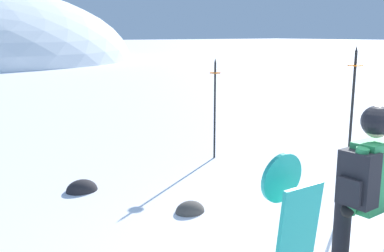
# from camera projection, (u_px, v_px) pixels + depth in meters

# --- Properties ---
(snowboarder_main) EXTENTS (0.64, 1.84, 1.71)m
(snowboarder_main) POSITION_uv_depth(u_px,v_px,m) (368.00, 202.00, 3.63)
(snowboarder_main) COLOR yellow
(snowboarder_main) RESTS_ON ground
(piste_marker_near) EXTENTS (0.20, 0.20, 1.84)m
(piste_marker_near) POSITION_uv_depth(u_px,v_px,m) (215.00, 102.00, 8.05)
(piste_marker_near) COLOR black
(piste_marker_near) RESTS_ON ground
(piste_marker_far) EXTENTS (0.20, 0.20, 2.11)m
(piste_marker_far) POSITION_uv_depth(u_px,v_px,m) (352.00, 114.00, 6.05)
(piste_marker_far) COLOR black
(piste_marker_far) RESTS_ON ground
(rock_dark) EXTENTS (0.47, 0.40, 0.33)m
(rock_dark) POSITION_uv_depth(u_px,v_px,m) (82.00, 191.00, 6.54)
(rock_dark) COLOR #282628
(rock_dark) RESTS_ON ground
(rock_small) EXTENTS (0.40, 0.34, 0.28)m
(rock_small) POSITION_uv_depth(u_px,v_px,m) (190.00, 212.00, 5.76)
(rock_small) COLOR #4C4742
(rock_small) RESTS_ON ground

